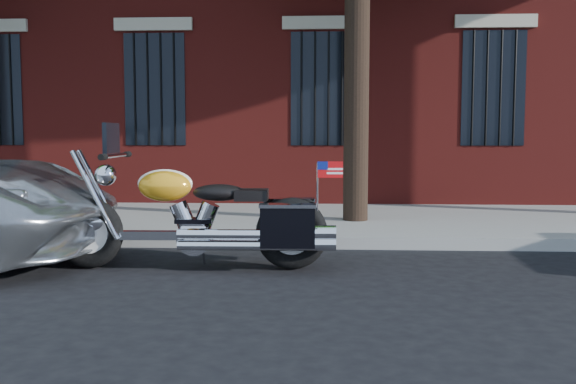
{
  "coord_description": "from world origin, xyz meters",
  "views": [
    {
      "loc": [
        0.01,
        -6.44,
        1.4
      ],
      "look_at": [
        -0.37,
        0.8,
        0.75
      ],
      "focal_mm": 40.0,
      "sensor_mm": 36.0,
      "label": 1
    }
  ],
  "objects": [
    {
      "name": "ground",
      "position": [
        0.0,
        0.0,
        0.0
      ],
      "size": [
        120.0,
        120.0,
        0.0
      ],
      "primitive_type": "plane",
      "color": "black",
      "rests_on": "ground"
    },
    {
      "name": "curb",
      "position": [
        0.0,
        1.38,
        0.07
      ],
      "size": [
        40.0,
        0.16,
        0.15
      ],
      "primitive_type": "cube",
      "color": "gray",
      "rests_on": "ground"
    },
    {
      "name": "sidewalk",
      "position": [
        0.0,
        3.26,
        0.07
      ],
      "size": [
        40.0,
        3.6,
        0.15
      ],
      "primitive_type": "cube",
      "color": "gray",
      "rests_on": "ground"
    },
    {
      "name": "motorcycle",
      "position": [
        -1.21,
        0.06,
        0.51
      ],
      "size": [
        3.01,
        0.87,
        1.51
      ],
      "rotation": [
        0.0,
        0.0,
        0.02
      ],
      "color": "black",
      "rests_on": "ground"
    }
  ]
}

